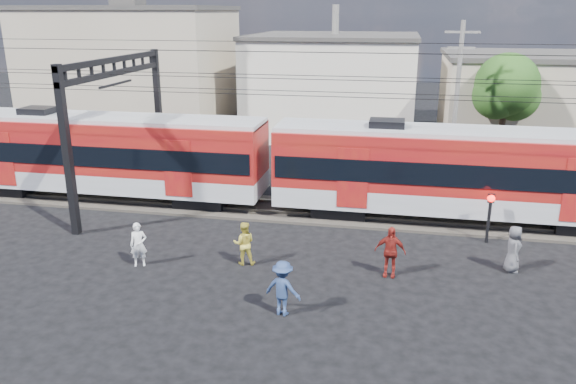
% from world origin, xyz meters
% --- Properties ---
extents(ground, '(120.00, 120.00, 0.00)m').
position_xyz_m(ground, '(0.00, 0.00, 0.00)').
color(ground, black).
rests_on(ground, ground).
extents(track_bed, '(70.00, 3.40, 0.12)m').
position_xyz_m(track_bed, '(0.00, 8.00, 0.06)').
color(track_bed, '#2D2823').
rests_on(track_bed, ground).
extents(rail_near, '(70.00, 0.12, 0.12)m').
position_xyz_m(rail_near, '(0.00, 7.25, 0.18)').
color(rail_near, '#59544C').
rests_on(rail_near, track_bed).
extents(rail_far, '(70.00, 0.12, 0.12)m').
position_xyz_m(rail_far, '(0.00, 8.75, 0.18)').
color(rail_far, '#59544C').
rests_on(rail_far, track_bed).
extents(commuter_train, '(50.30, 3.08, 4.17)m').
position_xyz_m(commuter_train, '(5.95, 8.00, 2.40)').
color(commuter_train, black).
rests_on(commuter_train, ground).
extents(catenary, '(70.00, 9.30, 7.52)m').
position_xyz_m(catenary, '(-8.65, 8.00, 5.14)').
color(catenary, black).
rests_on(catenary, ground).
extents(building_west, '(14.28, 10.20, 9.30)m').
position_xyz_m(building_west, '(-17.00, 24.00, 4.66)').
color(building_west, tan).
rests_on(building_west, ground).
extents(building_midwest, '(12.24, 12.24, 7.30)m').
position_xyz_m(building_midwest, '(-2.00, 27.00, 3.66)').
color(building_midwest, beige).
rests_on(building_midwest, ground).
extents(building_mideast, '(16.32, 10.20, 6.30)m').
position_xyz_m(building_mideast, '(14.00, 24.00, 3.16)').
color(building_mideast, tan).
rests_on(building_mideast, ground).
extents(utility_pole_mid, '(1.80, 0.24, 8.50)m').
position_xyz_m(utility_pole_mid, '(6.00, 15.00, 4.53)').
color(utility_pole_mid, slate).
rests_on(utility_pole_mid, ground).
extents(tree_near, '(3.82, 3.64, 6.72)m').
position_xyz_m(tree_near, '(9.19, 18.09, 4.66)').
color(tree_near, '#382619').
rests_on(tree_near, ground).
extents(pedestrian_a, '(0.71, 0.59, 1.65)m').
position_xyz_m(pedestrian_a, '(-6.02, 1.13, 0.83)').
color(pedestrian_a, silver).
rests_on(pedestrian_a, ground).
extents(pedestrian_b, '(0.92, 0.79, 1.64)m').
position_xyz_m(pedestrian_b, '(-2.28, 2.01, 0.82)').
color(pedestrian_b, gold).
rests_on(pedestrian_b, ground).
extents(pedestrian_c, '(1.26, 0.90, 1.77)m').
position_xyz_m(pedestrian_c, '(-0.15, -1.27, 0.88)').
color(pedestrian_c, navy).
rests_on(pedestrian_c, ground).
extents(pedestrian_d, '(1.11, 0.52, 1.85)m').
position_xyz_m(pedestrian_d, '(3.00, 2.05, 0.93)').
color(pedestrian_d, maroon).
rests_on(pedestrian_d, ground).
extents(pedestrian_e, '(0.56, 0.85, 1.73)m').
position_xyz_m(pedestrian_e, '(7.31, 3.28, 0.86)').
color(pedestrian_e, '#4A494E').
rests_on(pedestrian_e, ground).
extents(crossing_signal, '(0.30, 0.30, 2.07)m').
position_xyz_m(crossing_signal, '(6.80, 5.87, 1.44)').
color(crossing_signal, black).
rests_on(crossing_signal, ground).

